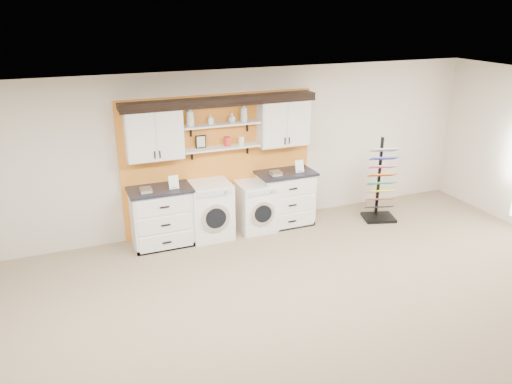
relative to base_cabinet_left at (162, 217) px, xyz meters
name	(u,v)px	position (x,y,z in m)	size (l,w,h in m)	color
floor	(330,361)	(1.13, -3.64, -0.50)	(10.00, 10.00, 0.00)	#87755B
ceiling	(346,118)	(1.13, -3.64, 2.30)	(10.00, 10.00, 0.00)	white
wall_back	(218,152)	(1.13, 0.36, 0.90)	(10.00, 10.00, 0.00)	beige
accent_panel	(219,163)	(1.13, 0.32, 0.70)	(3.40, 0.07, 2.40)	orange
upper_cabinet_left	(154,133)	(0.00, 0.15, 1.38)	(0.90, 0.35, 0.84)	white
upper_cabinet_right	(283,122)	(2.26, 0.15, 1.38)	(0.90, 0.35, 0.84)	white
shelf_lower	(222,148)	(1.13, 0.16, 1.03)	(1.32, 0.28, 0.03)	white
shelf_upper	(221,124)	(1.13, 0.16, 1.43)	(1.32, 0.28, 0.03)	white
crown_molding	(220,100)	(1.13, 0.17, 1.83)	(3.30, 0.41, 0.13)	black
picture_frame	(201,142)	(0.78, 0.21, 1.15)	(0.18, 0.02, 0.22)	black
canister_red	(227,141)	(1.23, 0.16, 1.12)	(0.11, 0.11, 0.16)	red
canister_cream	(241,141)	(1.48, 0.16, 1.11)	(0.10, 0.10, 0.14)	silver
base_cabinet_left	(162,217)	(0.00, 0.00, 0.00)	(1.03, 0.66, 1.01)	white
base_cabinet_right	(285,198)	(2.26, 0.00, 0.00)	(1.03, 0.66, 1.00)	white
washer	(210,210)	(0.83, 0.00, -0.01)	(0.70, 0.71, 0.98)	white
dryer	(256,206)	(1.68, 0.00, -0.06)	(0.62, 0.71, 0.87)	white
sample_rack	(380,194)	(4.00, -0.45, 0.00)	(0.67, 0.61, 1.54)	black
soap_bottle_a	(190,116)	(0.61, 0.16, 1.61)	(0.13, 0.13, 0.33)	silver
soap_bottle_b	(210,119)	(0.95, 0.16, 1.53)	(0.08, 0.08, 0.17)	silver
soap_bottle_c	(232,118)	(1.32, 0.16, 1.52)	(0.12, 0.12, 0.16)	silver
soap_bottle_d	(244,112)	(1.53, 0.16, 1.60)	(0.12, 0.12, 0.32)	silver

